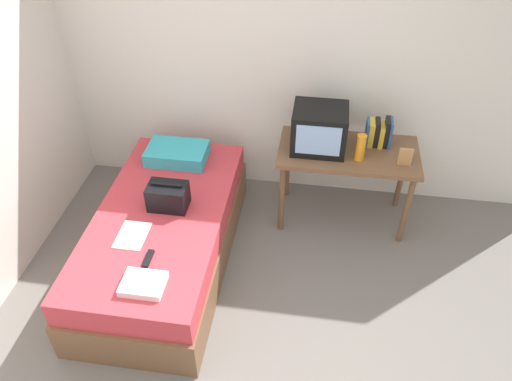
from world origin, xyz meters
The scene contains 13 objects.
ground_plane centered at (0.00, 0.00, 0.00)m, with size 8.00×8.00×0.00m, color slate.
wall_back centered at (0.00, 2.00, 1.30)m, with size 5.20×0.10×2.60m, color silver.
bed centered at (-0.82, 0.76, 0.27)m, with size 1.00×2.00×0.55m.
desk centered at (0.60, 1.53, 0.64)m, with size 1.16×0.60×0.74m.
tv centered at (0.34, 1.54, 0.92)m, with size 0.44×0.39×0.36m.
water_bottle centered at (0.67, 1.42, 0.85)m, with size 0.08×0.08×0.23m, color orange.
book_row centered at (0.83, 1.66, 0.85)m, with size 0.21×0.17×0.24m.
picture_frame centered at (1.03, 1.40, 0.81)m, with size 0.11×0.02×0.15m, color #B27F4C.
pillow centered at (-0.86, 1.45, 0.61)m, with size 0.51×0.34×0.12m, color #33A8B7.
handbag centered at (-0.76, 0.84, 0.65)m, with size 0.30×0.20×0.22m.
magazine centered at (-0.94, 0.48, 0.55)m, with size 0.21×0.29×0.01m, color white.
remote_dark centered at (-0.75, 0.27, 0.56)m, with size 0.04×0.16×0.02m, color black.
folded_towel centered at (-0.70, 0.04, 0.58)m, with size 0.28×0.22×0.05m, color white.
Camera 1 is at (0.33, -1.93, 3.10)m, focal length 34.82 mm.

